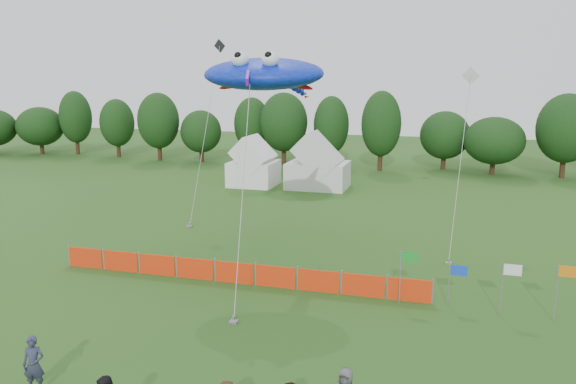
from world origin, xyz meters
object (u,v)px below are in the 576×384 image
(tent_left, at_px, (254,165))
(stingray_kite, at_px, (267,74))
(tent_right, at_px, (318,167))
(spectator_a, at_px, (34,364))
(barrier_fence, at_px, (234,273))

(tent_left, relative_size, stingray_kite, 0.27)
(stingray_kite, bearing_deg, tent_left, 111.39)
(tent_right, height_order, spectator_a, tent_right)
(tent_left, bearing_deg, barrier_fence, -72.78)
(tent_left, height_order, spectator_a, tent_left)
(tent_left, height_order, stingray_kite, stingray_kite)
(stingray_kite, bearing_deg, barrier_fence, -100.02)
(tent_left, distance_m, barrier_fence, 24.33)
(tent_left, relative_size, spectator_a, 2.23)
(tent_right, relative_size, spectator_a, 2.89)
(tent_left, height_order, barrier_fence, tent_left)
(tent_left, bearing_deg, tent_right, 4.18)
(tent_right, distance_m, barrier_fence, 23.71)
(tent_right, bearing_deg, stingray_kite, -84.23)
(tent_right, height_order, barrier_fence, tent_right)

